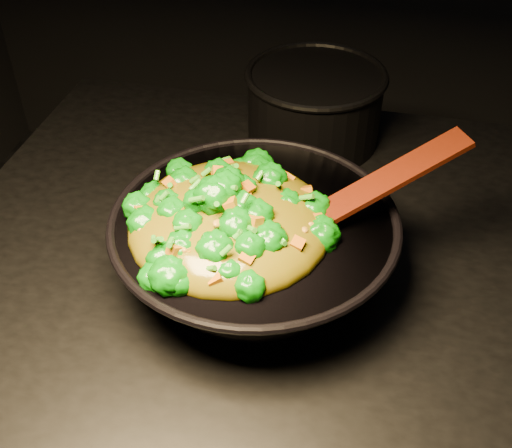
# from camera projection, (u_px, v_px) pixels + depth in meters

# --- Properties ---
(stovetop) EXTENTS (1.20, 0.90, 0.90)m
(stovetop) POSITION_uv_depth(u_px,v_px,m) (315.00, 429.00, 1.24)
(stovetop) COLOR black
(stovetop) RESTS_ON ground
(wok) EXTENTS (0.39, 0.39, 0.11)m
(wok) POSITION_uv_depth(u_px,v_px,m) (254.00, 249.00, 0.89)
(wok) COLOR black
(wok) RESTS_ON stovetop
(stir_fry) EXTENTS (0.28, 0.28, 0.09)m
(stir_fry) POSITION_uv_depth(u_px,v_px,m) (229.00, 199.00, 0.81)
(stir_fry) COLOR #0B6A07
(stir_fry) RESTS_ON wok
(spatula) EXTENTS (0.24, 0.17, 0.11)m
(spatula) POSITION_uv_depth(u_px,v_px,m) (372.00, 188.00, 0.83)
(spatula) COLOR #3B0E04
(spatula) RESTS_ON wok
(back_pot) EXTENTS (0.24, 0.24, 0.14)m
(back_pot) POSITION_uv_depth(u_px,v_px,m) (314.00, 106.00, 1.15)
(back_pot) COLOR black
(back_pot) RESTS_ON stovetop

